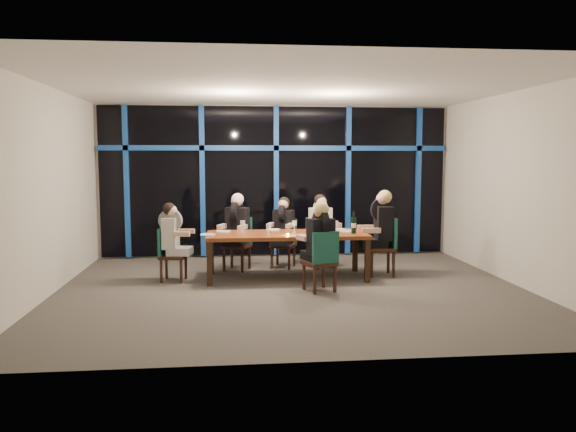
% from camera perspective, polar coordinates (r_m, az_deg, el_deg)
% --- Properties ---
extents(room, '(7.04, 7.00, 3.02)m').
position_cam_1_polar(room, '(8.26, 0.43, 6.30)').
color(room, '#504A46').
rests_on(room, ground).
extents(window_wall, '(6.86, 0.43, 2.94)m').
position_cam_1_polar(window_wall, '(11.19, -1.17, 3.79)').
color(window_wall, black).
rests_on(window_wall, ground).
extents(dining_table, '(2.60, 1.00, 0.75)m').
position_cam_1_polar(dining_table, '(9.15, -0.13, -2.16)').
color(dining_table, brown).
rests_on(dining_table, ground).
extents(chair_far_left, '(0.56, 0.56, 0.92)m').
position_cam_1_polar(chair_far_left, '(9.97, -5.05, -2.48)').
color(chair_far_left, black).
rests_on(chair_far_left, ground).
extents(chair_far_mid, '(0.53, 0.53, 0.87)m').
position_cam_1_polar(chair_far_mid, '(10.16, -0.36, -2.47)').
color(chair_far_mid, black).
rests_on(chair_far_mid, ground).
extents(chair_far_right, '(0.55, 0.55, 0.90)m').
position_cam_1_polar(chair_far_right, '(10.18, 3.18, -2.36)').
color(chair_far_right, black).
rests_on(chair_far_right, ground).
extents(chair_end_left, '(0.45, 0.45, 0.86)m').
position_cam_1_polar(chair_end_left, '(9.19, -12.04, -3.54)').
color(chair_end_left, black).
rests_on(chair_end_left, ground).
extents(chair_end_right, '(0.47, 0.47, 0.98)m').
position_cam_1_polar(chair_end_right, '(9.54, 9.89, -2.74)').
color(chair_end_right, black).
rests_on(chair_end_right, ground).
extents(chair_near_mid, '(0.54, 0.54, 0.91)m').
position_cam_1_polar(chair_near_mid, '(8.26, 3.48, -4.30)').
color(chair_near_mid, black).
rests_on(chair_near_mid, ground).
extents(diner_far_left, '(0.58, 0.63, 0.90)m').
position_cam_1_polar(diner_far_left, '(9.85, -5.25, -0.43)').
color(diner_far_left, black).
rests_on(diner_far_left, ground).
extents(diner_far_mid, '(0.54, 0.60, 0.85)m').
position_cam_1_polar(diner_far_mid, '(10.05, -0.49, -0.57)').
color(diner_far_mid, black).
rests_on(diner_far_mid, ground).
extents(diner_far_right, '(0.56, 0.62, 0.88)m').
position_cam_1_polar(diner_far_right, '(10.07, 3.42, -0.40)').
color(diner_far_right, white).
rests_on(diner_far_right, ground).
extents(diner_end_left, '(0.56, 0.46, 0.84)m').
position_cam_1_polar(diner_end_left, '(9.12, -11.64, -1.42)').
color(diner_end_left, black).
rests_on(diner_end_left, ground).
extents(diner_end_right, '(0.62, 0.50, 0.95)m').
position_cam_1_polar(diner_end_right, '(9.47, 9.44, -0.42)').
color(diner_end_right, black).
rests_on(diner_end_right, ground).
extents(diner_near_mid, '(0.55, 0.62, 0.88)m').
position_cam_1_polar(diner_near_mid, '(8.27, 3.24, -1.74)').
color(diner_near_mid, black).
rests_on(diner_near_mid, ground).
extents(plate_far_left, '(0.24, 0.24, 0.01)m').
position_cam_1_polar(plate_far_left, '(9.36, -6.58, -1.56)').
color(plate_far_left, white).
rests_on(plate_far_left, dining_table).
extents(plate_far_mid, '(0.24, 0.24, 0.01)m').
position_cam_1_polar(plate_far_mid, '(9.52, -1.53, -1.38)').
color(plate_far_mid, white).
rests_on(plate_far_mid, dining_table).
extents(plate_far_right, '(0.24, 0.24, 0.01)m').
position_cam_1_polar(plate_far_right, '(9.61, 5.19, -1.34)').
color(plate_far_right, white).
rests_on(plate_far_right, dining_table).
extents(plate_end_left, '(0.24, 0.24, 0.01)m').
position_cam_1_polar(plate_end_left, '(9.01, -8.16, -1.87)').
color(plate_end_left, white).
rests_on(plate_end_left, dining_table).
extents(plate_end_right, '(0.24, 0.24, 0.01)m').
position_cam_1_polar(plate_end_right, '(9.38, 6.06, -1.53)').
color(plate_end_right, white).
rests_on(plate_end_right, dining_table).
extents(plate_near_mid, '(0.24, 0.24, 0.01)m').
position_cam_1_polar(plate_near_mid, '(8.77, 1.46, -2.02)').
color(plate_near_mid, white).
rests_on(plate_near_mid, dining_table).
extents(wine_bottle, '(0.08, 0.08, 0.36)m').
position_cam_1_polar(wine_bottle, '(9.14, 6.69, -0.90)').
color(wine_bottle, black).
rests_on(wine_bottle, dining_table).
extents(water_pitcher, '(0.13, 0.11, 0.21)m').
position_cam_1_polar(water_pitcher, '(9.04, 4.19, -1.17)').
color(water_pitcher, white).
rests_on(water_pitcher, dining_table).
extents(tea_light, '(0.04, 0.04, 0.03)m').
position_cam_1_polar(tea_light, '(8.89, -0.02, -1.87)').
color(tea_light, '#FFA04C').
rests_on(tea_light, dining_table).
extents(wine_glass_a, '(0.07, 0.07, 0.18)m').
position_cam_1_polar(wine_glass_a, '(8.93, -2.00, -1.09)').
color(wine_glass_a, silver).
rests_on(wine_glass_a, dining_table).
extents(wine_glass_b, '(0.07, 0.07, 0.19)m').
position_cam_1_polar(wine_glass_b, '(9.19, 0.65, -0.82)').
color(wine_glass_b, white).
rests_on(wine_glass_b, dining_table).
extents(wine_glass_c, '(0.06, 0.06, 0.16)m').
position_cam_1_polar(wine_glass_c, '(9.07, 2.48, -1.05)').
color(wine_glass_c, silver).
rests_on(wine_glass_c, dining_table).
extents(wine_glass_d, '(0.08, 0.08, 0.20)m').
position_cam_1_polar(wine_glass_d, '(9.23, -4.64, -0.79)').
color(wine_glass_d, white).
rests_on(wine_glass_d, dining_table).
extents(wine_glass_e, '(0.07, 0.07, 0.18)m').
position_cam_1_polar(wine_glass_e, '(9.39, 4.92, -0.77)').
color(wine_glass_e, silver).
rests_on(wine_glass_e, dining_table).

